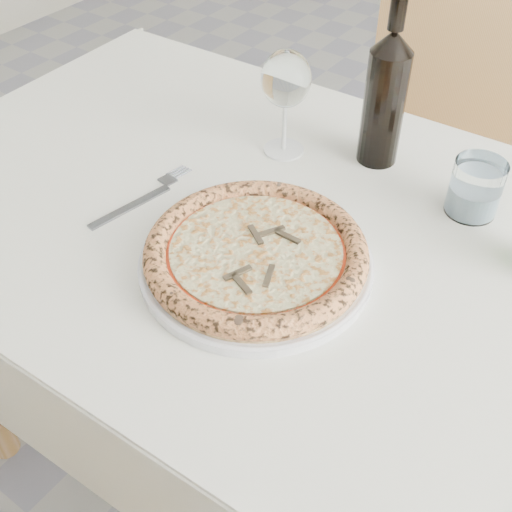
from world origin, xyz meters
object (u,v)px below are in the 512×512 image
object	(u,v)px
plate	(256,262)
pizza	(256,253)
wine_bottle	(385,97)
tumbler	(475,191)
dining_table	(294,276)
wine_glass	(286,81)
chair_far	(459,132)

from	to	relation	value
plate	pizza	world-z (taller)	pizza
wine_bottle	pizza	bearing A→B (deg)	-91.42
tumbler	plate	bearing A→B (deg)	-123.16
dining_table	plate	bearing A→B (deg)	-90.00
tumbler	pizza	bearing A→B (deg)	-123.16
pizza	dining_table	bearing A→B (deg)	90.00
dining_table	wine_bottle	size ratio (longest dim) A/B	5.09
wine_glass	tumbler	distance (m)	0.33
pizza	tumbler	xyz separation A→B (m)	(0.19, 0.29, 0.01)
chair_far	tumbler	size ratio (longest dim) A/B	10.93
chair_far	plate	bearing A→B (deg)	-88.77
tumbler	wine_bottle	size ratio (longest dim) A/B	0.32
wine_glass	tumbler	bearing A→B (deg)	5.24
chair_far	pizza	bearing A→B (deg)	-88.77
chair_far	wine_bottle	size ratio (longest dim) A/B	3.48
dining_table	tumbler	bearing A→B (deg)	44.94
plate	wine_glass	world-z (taller)	wine_glass
tumbler	chair_far	bearing A→B (deg)	109.80
plate	wine_glass	xyz separation A→B (m)	(-0.13, 0.26, 0.12)
wine_glass	wine_bottle	xyz separation A→B (m)	(0.14, 0.07, -0.01)
pizza	wine_glass	xyz separation A→B (m)	(-0.13, 0.26, 0.10)
wine_glass	chair_far	bearing A→B (deg)	79.55
chair_far	wine_bottle	bearing A→B (deg)	-87.14
chair_far	plate	world-z (taller)	chair_far
chair_far	plate	distance (m)	0.89
pizza	tumbler	size ratio (longest dim) A/B	3.54
dining_table	wine_glass	world-z (taller)	wine_glass
wine_glass	tumbler	world-z (taller)	wine_glass
plate	tumbler	distance (m)	0.34
pizza	chair_far	bearing A→B (deg)	91.23
plate	wine_glass	size ratio (longest dim) A/B	1.79
chair_far	tumbler	xyz separation A→B (m)	(0.21, -0.57, 0.26)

